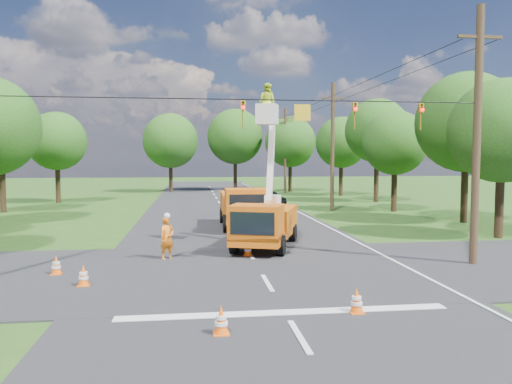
{
  "coord_description": "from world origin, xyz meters",
  "views": [
    {
      "loc": [
        -2.45,
        -16.12,
        4.21
      ],
      "look_at": [
        0.49,
        6.76,
        2.6
      ],
      "focal_mm": 35.0,
      "sensor_mm": 36.0,
      "label": 1
    }
  ],
  "objects": [
    {
      "name": "distant_car",
      "position": [
        4.49,
        27.9,
        0.63
      ],
      "size": [
        2.85,
        3.95,
        1.25
      ],
      "primitive_type": "imported",
      "rotation": [
        0.0,
        0.0,
        0.42
      ],
      "color": "black",
      "rests_on": "ground"
    },
    {
      "name": "tree_far_b",
      "position": [
        3.0,
        47.0,
        6.81
      ],
      "size": [
        7.0,
        7.0,
        10.32
      ],
      "color": "#382616",
      "rests_on": "ground"
    },
    {
      "name": "traffic_cone_1",
      "position": [
        1.91,
        -3.41,
        0.36
      ],
      "size": [
        0.38,
        0.38,
        0.71
      ],
      "color": "#FF5E0D",
      "rests_on": "ground"
    },
    {
      "name": "second_truck",
      "position": [
        0.61,
        13.24,
        1.29
      ],
      "size": [
        2.74,
        6.68,
        2.48
      ],
      "rotation": [
        0.0,
        0.0,
        -0.01
      ],
      "color": "orange",
      "rests_on": "ground"
    },
    {
      "name": "traffic_cone_4",
      "position": [
        -5.99,
        0.46,
        0.36
      ],
      "size": [
        0.38,
        0.38,
        0.71
      ],
      "color": "#FF5E0D",
      "rests_on": "ground"
    },
    {
      "name": "pole_right_mid",
      "position": [
        8.5,
        22.0,
        5.11
      ],
      "size": [
        1.8,
        0.3,
        10.0
      ],
      "color": "#4C3823",
      "rests_on": "ground"
    },
    {
      "name": "traffic_cone_5",
      "position": [
        -7.3,
        2.23,
        0.36
      ],
      "size": [
        0.38,
        0.38,
        0.71
      ],
      "color": "#FF5E0D",
      "rests_on": "ground"
    },
    {
      "name": "stop_bar",
      "position": [
        0.0,
        -3.2,
        0.0
      ],
      "size": [
        9.0,
        0.45,
        0.02
      ],
      "primitive_type": "cube",
      "color": "silver",
      "rests_on": "ground"
    },
    {
      "name": "traffic_cone_2",
      "position": [
        1.61,
        6.79,
        0.36
      ],
      "size": [
        0.38,
        0.38,
        0.71
      ],
      "color": "#FF5E0D",
      "rests_on": "ground"
    },
    {
      "name": "tree_right_c",
      "position": [
        13.2,
        21.0,
        5.31
      ],
      "size": [
        5.0,
        5.0,
        7.83
      ],
      "color": "#382616",
      "rests_on": "ground"
    },
    {
      "name": "tree_right_d",
      "position": [
        14.8,
        29.0,
        6.68
      ],
      "size": [
        6.0,
        6.0,
        9.7
      ],
      "color": "#382616",
      "rests_on": "ground"
    },
    {
      "name": "traffic_cone_8",
      "position": [
        -0.13,
        4.66,
        0.36
      ],
      "size": [
        0.38,
        0.38,
        0.71
      ],
      "color": "#FF5E0D",
      "rests_on": "ground"
    },
    {
      "name": "tree_far_c",
      "position": [
        9.5,
        44.0,
        6.06
      ],
      "size": [
        6.2,
        6.2,
        9.18
      ],
      "color": "#382616",
      "rests_on": "ground"
    },
    {
      "name": "tree_left_f",
      "position": [
        -14.8,
        32.0,
        5.69
      ],
      "size": [
        5.4,
        5.4,
        8.4
      ],
      "color": "#382616",
      "rests_on": "ground"
    },
    {
      "name": "signal_span",
      "position": [
        2.23,
        1.99,
        5.88
      ],
      "size": [
        18.0,
        0.29,
        1.07
      ],
      "color": "black",
      "rests_on": "ground"
    },
    {
      "name": "edge_line",
      "position": [
        5.6,
        20.0,
        0.0
      ],
      "size": [
        0.12,
        90.0,
        0.02
      ],
      "primitive_type": "cube",
      "color": "silver",
      "rests_on": "ground"
    },
    {
      "name": "tree_right_e",
      "position": [
        13.8,
        37.0,
        5.81
      ],
      "size": [
        5.6,
        5.6,
        8.63
      ],
      "color": "#382616",
      "rests_on": "ground"
    },
    {
      "name": "road_main",
      "position": [
        0.0,
        20.0,
        0.0
      ],
      "size": [
        12.0,
        100.0,
        0.06
      ],
      "primitive_type": "cube",
      "color": "black",
      "rests_on": "ground"
    },
    {
      "name": "pole_right_near",
      "position": [
        8.5,
        2.0,
        5.11
      ],
      "size": [
        1.8,
        0.3,
        10.0
      ],
      "color": "#4C3823",
      "rests_on": "ground"
    },
    {
      "name": "traffic_cone_3",
      "position": [
        2.05,
        9.63,
        0.36
      ],
      "size": [
        0.38,
        0.38,
        0.71
      ],
      "color": "#FF5E0D",
      "rests_on": "ground"
    },
    {
      "name": "ground_worker",
      "position": [
        -3.49,
        4.52,
        0.89
      ],
      "size": [
        0.78,
        0.73,
        1.78
      ],
      "primitive_type": "imported",
      "rotation": [
        0.0,
        0.0,
        0.62
      ],
      "color": "orange",
      "rests_on": "ground"
    },
    {
      "name": "ground",
      "position": [
        0.0,
        20.0,
        0.0
      ],
      "size": [
        140.0,
        140.0,
        0.0
      ],
      "primitive_type": "plane",
      "color": "#244B16",
      "rests_on": "ground"
    },
    {
      "name": "traffic_cone_0",
      "position": [
        -1.8,
        -4.57,
        0.36
      ],
      "size": [
        0.38,
        0.38,
        0.71
      ],
      "color": "#FF5E0D",
      "rests_on": "ground"
    },
    {
      "name": "traffic_cone_7",
      "position": [
        3.24,
        15.52,
        0.36
      ],
      "size": [
        0.38,
        0.38,
        0.71
      ],
      "color": "#FF5E0D",
      "rests_on": "ground"
    },
    {
      "name": "bucket_truck",
      "position": [
        0.89,
        6.54,
        1.64
      ],
      "size": [
        3.97,
        6.24,
        7.63
      ],
      "rotation": [
        0.0,
        0.0,
        -0.34
      ],
      "color": "orange",
      "rests_on": "ground"
    },
    {
      "name": "road_cross",
      "position": [
        0.0,
        2.0,
        0.0
      ],
      "size": [
        56.0,
        10.0,
        0.07
      ],
      "primitive_type": "cube",
      "color": "black",
      "rests_on": "ground"
    },
    {
      "name": "tree_far_a",
      "position": [
        -5.0,
        45.0,
        6.19
      ],
      "size": [
        6.6,
        6.6,
        9.5
      ],
      "color": "#382616",
      "rests_on": "ground"
    },
    {
      "name": "tree_left_e",
      "position": [
        -16.8,
        24.0,
        6.49
      ],
      "size": [
        5.8,
        5.8,
        9.41
      ],
      "color": "#382616",
      "rests_on": "ground"
    },
    {
      "name": "tree_right_b",
      "position": [
        15.0,
        14.0,
        6.43
      ],
      "size": [
        6.4,
        6.4,
        9.65
      ],
      "color": "#382616",
      "rests_on": "ground"
    },
    {
      "name": "pole_right_far",
      "position": [
        8.5,
        42.0,
        5.11
      ],
      "size": [
        1.8,
        0.3,
        10.0
      ],
      "color": "#4C3823",
      "rests_on": "ground"
    },
    {
      "name": "tree_right_a",
      "position": [
        13.5,
        8.0,
        5.56
      ],
      "size": [
        5.4,
        5.4,
        8.28
      ],
      "color": "#382616",
      "rests_on": "ground"
    }
  ]
}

